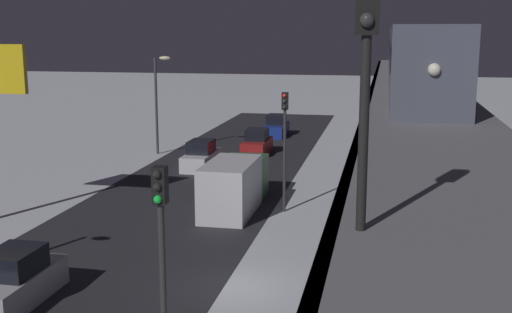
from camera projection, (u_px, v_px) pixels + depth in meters
name	position (u px, v px, depth m)	size (l,w,h in m)	color
ground_plane	(230.00, 287.00, 24.27)	(240.00, 240.00, 0.00)	silver
avenue_asphalt	(90.00, 275.00, 25.39)	(11.00, 102.84, 0.01)	#28282D
elevated_railway	(429.00, 152.00, 21.85)	(5.00, 102.84, 6.35)	slate
subway_train	(409.00, 50.00, 48.56)	(2.94, 55.47, 3.40)	#4C5160
rail_signal	(366.00, 60.00, 9.82)	(0.36, 0.41, 4.00)	black
sedan_silver	(16.00, 281.00, 22.72)	(1.80, 4.34, 1.97)	#B2B2B7
sedan_white	(201.00, 157.00, 45.24)	(1.80, 4.61, 1.97)	silver
sedan_blue_2	(276.00, 127.00, 59.18)	(1.80, 4.48, 1.97)	navy
sedan_red	(257.00, 144.00, 50.54)	(1.80, 4.34, 1.97)	#A51E1E
box_truck	(235.00, 185.00, 34.66)	(2.40, 7.40, 2.80)	#2D6038
traffic_light_near	(162.00, 256.00, 15.40)	(0.32, 0.44, 6.40)	#2D2D2D
traffic_light_mid	(285.00, 134.00, 33.62)	(0.32, 0.44, 6.40)	#2D2D2D
street_lamp_far	(159.00, 93.00, 49.69)	(1.35, 0.44, 7.65)	#38383D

